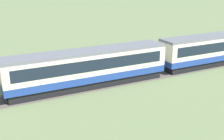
% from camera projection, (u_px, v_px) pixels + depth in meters
% --- Properties ---
extents(ground_plane, '(600.00, 600.00, 0.00)m').
position_uv_depth(ground_plane, '(180.00, 68.00, 38.90)').
color(ground_plane, '#707F51').
extents(passenger_train, '(98.69, 3.24, 4.28)m').
position_uv_depth(passenger_train, '(91.00, 66.00, 31.87)').
color(passenger_train, '#234293').
rests_on(passenger_train, ground_plane).
extents(railway_track, '(151.84, 3.60, 0.04)m').
position_uv_depth(railway_track, '(120.00, 80.00, 34.21)').
color(railway_track, '#665B51').
rests_on(railway_track, ground_plane).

